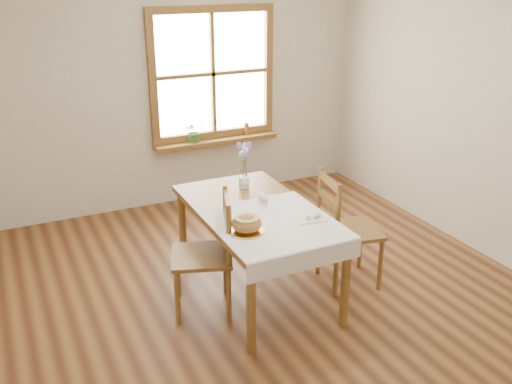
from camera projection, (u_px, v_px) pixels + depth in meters
ground at (272, 307)px, 4.61m from camera, size 5.00×5.00×0.00m
room_walls at (275, 99)px, 3.98m from camera, size 4.60×5.10×2.65m
window at (212, 74)px, 6.34m from camera, size 1.46×0.08×1.46m
window_sill at (217, 141)px, 6.57m from camera, size 1.46×0.20×0.05m
dining_table at (256, 219)px, 4.62m from camera, size 0.90×1.60×0.75m
table_linen at (273, 223)px, 4.33m from camera, size 0.91×0.99×0.01m
chair_left at (201, 254)px, 4.43m from camera, size 0.60×0.59×0.98m
chair_right at (350, 229)px, 4.82m from camera, size 0.57×0.55×1.00m
bread_plate at (247, 231)px, 4.18m from camera, size 0.33×0.33×0.01m
bread_loaf at (247, 222)px, 4.15m from camera, size 0.23×0.23×0.12m
egg_napkin at (309, 218)px, 4.39m from camera, size 0.26×0.23×0.01m
eggs at (309, 215)px, 4.39m from camera, size 0.21×0.19×0.04m
salt_shaker at (262, 198)px, 4.65m from camera, size 0.05×0.05×0.10m
pepper_shaker at (265, 200)px, 4.63m from camera, size 0.05×0.05×0.09m
flower_vase at (244, 183)px, 5.00m from camera, size 0.11×0.11×0.10m
lavender_bouquet at (244, 161)px, 4.92m from camera, size 0.16×0.16×0.30m
potted_plant at (194, 134)px, 6.42m from camera, size 0.25×0.27×0.19m
amber_bottle at (247, 128)px, 6.68m from camera, size 0.07×0.07×0.15m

